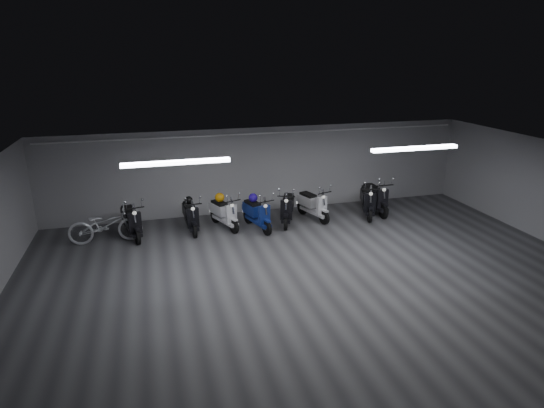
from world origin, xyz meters
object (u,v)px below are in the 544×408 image
object	(u,v)px
scooter_5	(288,203)
scooter_6	(313,200)
scooter_8	(376,193)
scooter_0	(131,216)
bicycle	(105,221)
helmet_1	(220,197)
helmet_2	(189,200)
scooter_2	(224,209)
helmet_0	(253,198)
scooter_4	(257,209)
scooter_7	(368,196)
scooter_1	(190,211)

from	to	relation	value
scooter_5	scooter_6	xyz separation A→B (m)	(0.89, 0.13, -0.02)
scooter_6	scooter_8	size ratio (longest dim) A/B	0.92
scooter_0	bicycle	xyz separation A→B (m)	(-0.70, -0.18, -0.02)
helmet_1	helmet_2	bearing A→B (deg)	178.67
scooter_2	scooter_6	bearing A→B (deg)	-21.01
scooter_2	helmet_0	size ratio (longest dim) A/B	6.11
scooter_0	scooter_4	size ratio (longest dim) A/B	1.03
scooter_0	helmet_2	world-z (taller)	scooter_0
scooter_5	scooter_8	xyz separation A→B (m)	(3.09, 0.18, 0.03)
scooter_2	helmet_2	size ratio (longest dim) A/B	6.82
helmet_0	helmet_1	world-z (taller)	helmet_0
scooter_2	scooter_7	bearing A→B (deg)	-23.49
scooter_5	scooter_7	distance (m)	2.70
scooter_5	scooter_8	bearing A→B (deg)	25.32
bicycle	helmet_1	distance (m)	3.33
scooter_5	helmet_0	world-z (taller)	scooter_5
helmet_0	helmet_2	size ratio (longest dim) A/B	1.12
scooter_0	scooter_6	xyz separation A→B (m)	(5.54, 0.07, -0.03)
scooter_1	helmet_0	bearing A→B (deg)	-7.93
scooter_5	helmet_0	distance (m)	1.13
scooter_6	scooter_5	bearing A→B (deg)	170.70
scooter_5	scooter_8	distance (m)	3.10
scooter_7	scooter_2	bearing A→B (deg)	-163.32
scooter_6	scooter_7	distance (m)	1.82
scooter_5	scooter_0	bearing A→B (deg)	-158.87
scooter_2	scooter_8	xyz separation A→B (m)	(5.06, 0.07, 0.07)
scooter_1	helmet_1	xyz separation A→B (m)	(0.91, 0.21, 0.28)
helmet_2	scooter_5	bearing A→B (deg)	-6.70
scooter_8	bicycle	distance (m)	8.44
bicycle	helmet_2	distance (m)	2.42
scooter_8	helmet_0	distance (m)	4.20
scooter_2	helmet_0	world-z (taller)	scooter_2
scooter_6	helmet_0	bearing A→B (deg)	166.56
scooter_5	scooter_7	bearing A→B (deg)	20.66
bicycle	helmet_0	world-z (taller)	bicycle
helmet_1	helmet_2	size ratio (longest dim) A/B	1.19
scooter_8	helmet_0	world-z (taller)	scooter_8
scooter_4	bicycle	distance (m)	4.32
scooter_2	helmet_1	world-z (taller)	scooter_2
scooter_5	helmet_0	xyz separation A→B (m)	(-1.09, -0.02, 0.27)
scooter_8	scooter_4	bearing A→B (deg)	-173.77
scooter_4	helmet_1	world-z (taller)	scooter_4
scooter_2	scooter_6	xyz separation A→B (m)	(2.86, 0.02, 0.01)
scooter_8	scooter_0	bearing A→B (deg)	-178.81
scooter_6	bicycle	size ratio (longest dim) A/B	0.86
scooter_1	bicycle	xyz separation A→B (m)	(-2.38, -0.23, 0.01)
scooter_2	scooter_6	distance (m)	2.86
scooter_8	scooter_6	bearing A→B (deg)	-178.33
scooter_0	bicycle	size ratio (longest dim) A/B	0.90
scooter_6	helmet_1	xyz separation A→B (m)	(-2.95, 0.20, 0.28)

